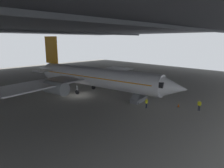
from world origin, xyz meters
The scene contains 7 objects.
ground_plane centered at (0.00, 0.00, 0.00)m, with size 110.00×110.00×0.00m, color gray.
hangar_structure centered at (-0.08, 13.75, 14.37)m, with size 121.00×99.00×15.00m.
airplane_main centered at (3.15, -0.72, 3.49)m, with size 36.42×37.32×11.67m.
boarding_stairs centered at (5.46, -10.83, 0.74)m, with size 4.41×2.11×4.70m.
crew_worker_near_nose centered at (8.20, -20.46, 0.97)m, with size 0.30×0.54×1.70m.
crew_worker_by_stairs centered at (3.33, -13.99, 0.96)m, with size 0.55×0.26×1.68m.
traffic_cone_orange centered at (7.58, -17.37, 0.29)m, with size 0.36×0.36×0.60m.
Camera 1 is at (-22.18, -31.83, 10.78)m, focal length 31.86 mm.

